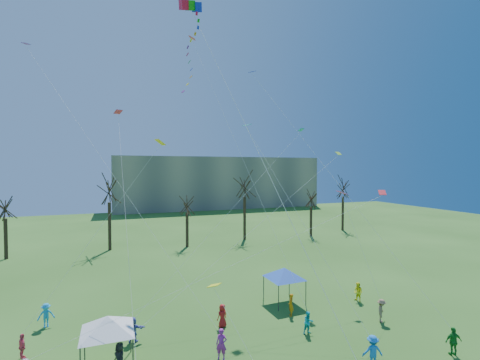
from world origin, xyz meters
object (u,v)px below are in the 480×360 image
object	(u,v)px
distant_building	(219,182)
big_box_kite	(195,54)
canopy_tent_white	(107,324)
canopy_tent_blue	(284,273)

from	to	relation	value
distant_building	big_box_kite	bearing A→B (deg)	-107.95
big_box_kite	canopy_tent_white	xyz separation A→B (m)	(-5.78, -2.29, -17.01)
canopy_tent_white	big_box_kite	bearing A→B (deg)	21.57
distant_building	canopy_tent_blue	size ratio (longest dim) A/B	14.63
distant_building	canopy_tent_blue	world-z (taller)	distant_building
distant_building	canopy_tent_white	world-z (taller)	distant_building
distant_building	canopy_tent_white	size ratio (longest dim) A/B	14.49
big_box_kite	distant_building	bearing A→B (deg)	72.05
big_box_kite	canopy_tent_blue	bearing A→B (deg)	17.14
distant_building	canopy_tent_white	xyz separation A→B (m)	(-29.53, -75.61, -4.87)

